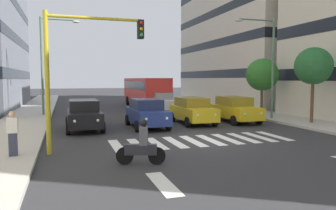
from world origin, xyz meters
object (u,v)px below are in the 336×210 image
car_row2_0 (161,102)px  motorcycle_with_rider (142,146)px  bus_behind_traffic (145,89)px  car_0 (235,109)px  street_lamp_right (48,56)px  street_tree_1 (262,75)px  street_tree_0 (313,66)px  street_lamp_left (267,57)px  pedestrian_waiting (13,133)px  car_3 (84,115)px  traffic_light_gantry (76,60)px  car_2 (147,113)px  car_1 (192,110)px

car_row2_0 → motorcycle_with_rider: car_row2_0 is taller
bus_behind_traffic → car_0: bearing=103.0°
street_lamp_right → street_tree_1: (-15.91, 4.83, -1.46)m
street_tree_1 → motorcycle_with_rider: bearing=42.3°
street_tree_0 → street_lamp_left: bearing=-61.3°
street_lamp_right → pedestrian_waiting: 14.50m
bus_behind_traffic → street_tree_0: (-7.00, 15.84, 1.86)m
street_lamp_left → street_lamp_right: 16.29m
street_lamp_right → street_tree_0: street_lamp_right is taller
car_3 → traffic_light_gantry: 6.52m
car_row2_0 → street_tree_1: bearing=138.9°
traffic_light_gantry → pedestrian_waiting: traffic_light_gantry is taller
car_2 → bus_behind_traffic: bearing=-103.4°
car_row2_0 → street_lamp_right: bearing=5.4°
traffic_light_gantry → car_2: bearing=-126.7°
car_1 → street_tree_1: 7.57m
street_lamp_left → street_lamp_right: (14.57, -7.28, 0.28)m
traffic_light_gantry → street_tree_0: 14.88m
street_tree_1 → car_3: bearing=11.5°
car_1 → bus_behind_traffic: bearing=-90.0°
street_tree_0 → car_1: bearing=-22.5°
motorcycle_with_rider → street_tree_1: size_ratio=0.38×
car_row2_0 → car_1: bearing=88.1°
car_1 → street_tree_0: bearing=157.5°
pedestrian_waiting → car_1: bearing=-144.9°
motorcycle_with_rider → traffic_light_gantry: 4.41m
street_lamp_left → pedestrian_waiting: bearing=23.8°
car_0 → traffic_light_gantry: size_ratio=0.81×
car_3 → traffic_light_gantry: traffic_light_gantry is taller
car_0 → motorcycle_with_rider: size_ratio=2.69×
car_row2_0 → street_lamp_left: size_ratio=0.64×
pedestrian_waiting → car_3: bearing=-114.0°
street_tree_1 → bus_behind_traffic: bearing=-57.3°
car_2 → pedestrian_waiting: (6.49, 6.13, 0.11)m
car_3 → car_row2_0: same height
motorcycle_with_rider → street_tree_1: (-12.29, -11.19, 2.60)m
bus_behind_traffic → pedestrian_waiting: size_ratio=6.44×
car_2 → car_3: size_ratio=1.00×
traffic_light_gantry → street_lamp_right: size_ratio=0.73×
car_2 → motorcycle_with_rider: size_ratio=2.69×
car_0 → street_lamp_left: size_ratio=0.64×
street_lamp_right → pedestrian_waiting: (0.66, 14.00, -3.71)m
traffic_light_gantry → car_3: bearing=-95.4°
street_lamp_left → street_tree_0: 3.23m
car_row2_0 → motorcycle_with_rider: size_ratio=2.69×
street_lamp_right → street_tree_1: street_lamp_right is taller
traffic_light_gantry → bus_behind_traffic: bearing=-111.2°
street_lamp_left → pedestrian_waiting: street_lamp_left is taller
traffic_light_gantry → car_row2_0: bearing=-118.3°
car_1 → car_2: same height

